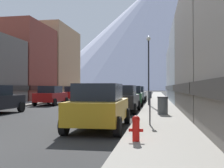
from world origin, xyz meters
TOP-DOWN VIEW (x-y plane):
  - sidewalk_left at (-6.25, 35.00)m, footprint 2.50×100.00m
  - sidewalk_right at (6.25, 35.00)m, footprint 2.50×100.00m
  - storefront_left_2 at (-12.17, 25.22)m, footprint 9.65×8.01m
  - storefront_left_3 at (-11.60, 34.99)m, footprint 8.51×10.56m
  - storefront_right_2 at (10.72, 21.94)m, footprint 6.75×9.22m
  - storefront_right_3 at (12.07, 31.19)m, footprint 9.44×8.63m
  - car_left_2 at (-3.80, 18.36)m, footprint 2.20×4.46m
  - car_left_3 at (-3.80, 25.33)m, footprint 2.13×4.43m
  - car_right_0 at (3.80, 5.16)m, footprint 2.14×4.43m
  - car_right_1 at (3.80, 12.40)m, footprint 2.12×4.43m
  - car_right_2 at (3.80, 18.70)m, footprint 2.22×4.47m
  - car_right_3 at (3.80, 24.80)m, footprint 2.06×4.40m
  - car_driving_0 at (-1.60, 31.25)m, footprint 2.06×4.40m
  - car_driving_1 at (-1.60, 32.79)m, footprint 2.06×4.40m
  - fire_hydrant_near at (5.45, 2.31)m, footprint 0.40×0.22m
  - parking_meter_near at (5.75, 5.57)m, footprint 0.14×0.10m
  - trash_bin_right at (6.35, 9.87)m, footprint 0.59×0.59m
  - pedestrian_0 at (-6.25, 14.81)m, footprint 0.36×0.36m
  - pedestrian_2 at (-6.25, 21.41)m, footprint 0.36×0.36m
  - streetlamp_right at (5.35, 17.57)m, footprint 0.36×0.36m
  - mountain_backdrop at (7.98, 260.00)m, footprint 232.55×232.55m

SIDE VIEW (x-z plane):
  - sidewalk_left at x=-6.25m, z-range 0.00..0.15m
  - sidewalk_right at x=6.25m, z-range 0.00..0.15m
  - fire_hydrant_near at x=5.45m, z-range 0.17..0.88m
  - trash_bin_right at x=6.35m, z-range 0.15..1.13m
  - pedestrian_2 at x=-6.25m, z-range 0.09..1.70m
  - pedestrian_0 at x=-6.25m, z-range 0.09..1.71m
  - car_left_2 at x=-3.80m, z-range 0.01..1.79m
  - car_left_3 at x=-3.80m, z-range 0.01..1.79m
  - car_right_0 at x=3.80m, z-range 0.01..1.79m
  - car_right_1 at x=3.80m, z-range 0.01..1.79m
  - car_right_2 at x=3.80m, z-range 0.01..1.79m
  - car_right_3 at x=3.80m, z-range 0.01..1.79m
  - car_driving_0 at x=-1.60m, z-range 0.01..1.79m
  - car_driving_1 at x=-1.60m, z-range 0.01..1.79m
  - parking_meter_near at x=5.75m, z-range 0.35..1.68m
  - storefront_right_3 at x=12.07m, z-range -0.13..6.60m
  - storefront_right_2 at x=10.72m, z-range -0.14..7.54m
  - streetlamp_right at x=5.35m, z-range 1.06..6.92m
  - storefront_left_2 at x=-12.17m, z-range -0.16..9.29m
  - storefront_left_3 at x=-11.60m, z-range -0.18..11.05m
  - mountain_backdrop at x=7.98m, z-range 0.00..109.26m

